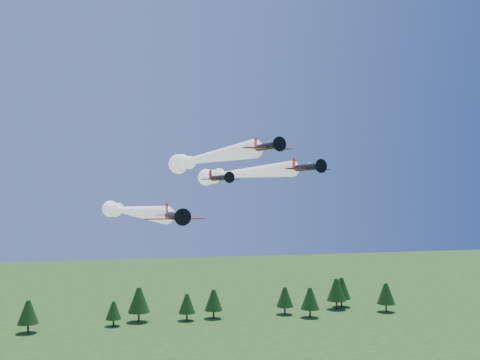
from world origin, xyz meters
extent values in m
cylinder|color=black|center=(0.93, -10.06, 48.48)|extent=(1.74, 4.84, 0.88)
cone|color=black|center=(1.44, -12.79, 48.48)|extent=(1.01, 0.94, 0.88)
cone|color=black|center=(1.54, -13.31, 48.48)|extent=(0.45, 0.46, 0.39)
cylinder|color=black|center=(1.57, -13.45, 48.48)|extent=(1.82, 0.38, 1.85)
cube|color=red|center=(1.00, -10.41, 48.20)|extent=(6.63, 2.37, 0.11)
cube|color=red|center=(0.35, -6.98, 48.53)|extent=(2.65, 1.21, 0.06)
cube|color=red|center=(0.34, -6.90, 49.23)|extent=(0.23, 0.84, 1.28)
ellipsoid|color=#8AA8D6|center=(1.08, -10.84, 48.84)|extent=(0.82, 1.16, 0.55)
sphere|color=white|center=(-4.48, 18.81, 48.48)|extent=(2.30, 2.30, 2.30)
sphere|color=white|center=(-5.16, 22.40, 48.48)|extent=(3.00, 3.00, 3.00)
sphere|color=white|center=(-5.83, 26.00, 48.48)|extent=(3.70, 3.70, 3.70)
cylinder|color=black|center=(-9.99, -3.55, 39.54)|extent=(1.91, 5.83, 1.06)
cone|color=black|center=(-9.48, -6.86, 39.54)|extent=(1.19, 1.10, 1.06)
cone|color=black|center=(-9.39, -7.49, 39.54)|extent=(0.53, 0.54, 0.47)
cylinder|color=black|center=(-9.36, -7.67, 39.54)|extent=(2.21, 0.38, 2.23)
cube|color=red|center=(-9.92, -3.97, 39.20)|extent=(7.98, 2.60, 0.13)
cube|color=red|center=(-10.55, 0.17, 39.59)|extent=(3.18, 1.35, 0.07)
cube|color=red|center=(-10.57, 0.28, 40.44)|extent=(0.25, 1.01, 1.54)
ellipsoid|color=#8AA8D6|center=(-9.84, -4.50, 39.97)|extent=(0.95, 1.37, 0.66)
sphere|color=white|center=(-16.45, 39.03, 39.54)|extent=(2.30, 2.30, 2.30)
sphere|color=white|center=(-17.28, 44.46, 39.54)|extent=(3.00, 3.00, 3.00)
sphere|color=white|center=(-18.10, 49.88, 39.54)|extent=(3.70, 3.70, 3.70)
cylinder|color=black|center=(11.07, 2.41, 46.66)|extent=(2.18, 5.53, 1.01)
cone|color=black|center=(11.77, -0.68, 46.66)|extent=(1.18, 1.11, 1.01)
cone|color=black|center=(11.90, -1.27, 46.66)|extent=(0.53, 0.54, 0.44)
cylinder|color=black|center=(11.94, -1.44, 46.66)|extent=(2.07, 0.50, 2.12)
cube|color=red|center=(11.16, 2.02, 46.34)|extent=(7.57, 2.96, 0.12)
cube|color=red|center=(10.29, 5.90, 46.71)|extent=(3.04, 1.48, 0.07)
cube|color=red|center=(10.27, 6.00, 47.52)|extent=(0.30, 0.95, 1.46)
ellipsoid|color=#8AA8D6|center=(11.27, 1.53, 47.07)|extent=(0.97, 1.34, 0.63)
sphere|color=white|center=(4.04, 33.68, 46.66)|extent=(2.30, 2.30, 2.30)
sphere|color=white|center=(3.17, 37.55, 46.66)|extent=(3.00, 3.00, 3.00)
sphere|color=white|center=(2.30, 41.42, 46.66)|extent=(3.70, 3.70, 3.70)
cylinder|color=black|center=(-1.52, 7.58, 45.11)|extent=(2.09, 4.72, 0.86)
cone|color=black|center=(-0.79, 4.96, 45.11)|extent=(1.04, 0.98, 0.86)
cone|color=black|center=(-0.65, 4.46, 45.11)|extent=(0.47, 0.48, 0.38)
cylinder|color=black|center=(-0.61, 4.32, 45.11)|extent=(1.75, 0.52, 1.81)
cube|color=red|center=(-1.43, 7.24, 44.83)|extent=(6.46, 2.84, 0.10)
cube|color=red|center=(-2.35, 10.53, 45.15)|extent=(2.61, 1.38, 0.06)
cube|color=red|center=(-2.37, 10.61, 45.84)|extent=(0.30, 0.81, 1.25)
ellipsoid|color=#8AA8D6|center=(-1.31, 6.83, 45.45)|extent=(0.88, 1.16, 0.54)
cylinder|color=#382314|center=(17.60, 109.27, 1.39)|extent=(0.60, 0.60, 2.79)
cone|color=#173610|center=(17.60, 109.27, 6.37)|extent=(6.37, 6.37, 7.17)
cylinder|color=#382314|center=(8.08, 108.22, 1.27)|extent=(0.60, 0.60, 2.54)
cone|color=#173610|center=(8.08, 108.22, 5.80)|extent=(5.80, 5.80, 6.53)
cylinder|color=#382314|center=(43.79, 109.43, 1.36)|extent=(0.60, 0.60, 2.72)
cone|color=#173610|center=(43.79, 109.43, 6.22)|extent=(6.22, 6.22, 7.00)
cylinder|color=#382314|center=(81.35, 104.48, 1.47)|extent=(0.60, 0.60, 2.93)
cone|color=#173610|center=(81.35, 104.48, 6.70)|extent=(6.70, 6.70, 7.54)
cylinder|color=#382314|center=(-8.02, 110.17, 1.61)|extent=(0.60, 0.60, 3.23)
cone|color=#173610|center=(-8.02, 110.17, 7.38)|extent=(7.38, 7.38, 8.30)
cylinder|color=#382314|center=(-16.40, 106.14, 1.12)|extent=(0.60, 0.60, 2.25)
cone|color=#173610|center=(-16.40, 106.14, 5.14)|extent=(5.14, 5.14, 5.78)
cylinder|color=#382314|center=(50.79, 102.59, 1.44)|extent=(0.60, 0.60, 2.89)
cone|color=#173610|center=(50.79, 102.59, 6.60)|extent=(6.60, 6.60, 7.43)
cylinder|color=#382314|center=(-42.28, 103.45, 1.41)|extent=(0.60, 0.60, 2.81)
cone|color=#173610|center=(-42.28, 103.45, 6.42)|extent=(6.42, 6.42, 7.23)
cylinder|color=#382314|center=(65.50, 113.04, 1.60)|extent=(0.60, 0.60, 3.21)
cone|color=#173610|center=(65.50, 113.04, 7.33)|extent=(7.33, 7.33, 8.25)
cylinder|color=#382314|center=(69.37, 117.00, 1.55)|extent=(0.60, 0.60, 3.11)
cone|color=#173610|center=(69.37, 117.00, 7.10)|extent=(7.10, 7.10, 7.99)
camera|label=1|loc=(-18.58, -74.79, 41.95)|focal=40.00mm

